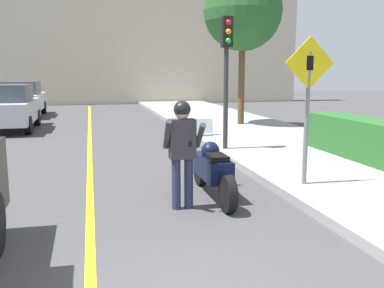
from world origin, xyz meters
The scene contains 10 objects.
sidewalk_curb centered at (4.80, 4.00, 0.08)m, with size 4.40×44.00×0.15m.
road_center_line centered at (-0.60, 6.00, 0.00)m, with size 0.12×36.00×0.01m.
building_backdrop centered at (0.00, 26.00, 4.61)m, with size 28.00×1.20×9.22m.
motorcycle centered at (1.46, 3.32, 0.49)m, with size 0.62×2.26×1.28m.
person_biker centered at (0.82, 2.82, 1.04)m, with size 0.59×0.47×1.70m.
crossing_sign centered at (3.14, 3.24, 1.70)m, with size 0.91×0.08×2.58m.
traffic_light centered at (2.85, 6.95, 2.49)m, with size 0.26×0.30×3.33m.
street_tree centered at (5.08, 11.98, 4.33)m, with size 2.92×2.92×5.66m.
parked_car_silver centered at (-3.47, 13.22, 0.86)m, with size 1.88×4.20×1.68m.
parked_car_white centered at (-3.74, 18.48, 0.86)m, with size 1.88×4.20×1.68m.
Camera 1 is at (-0.53, -3.52, 2.13)m, focal length 40.00 mm.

